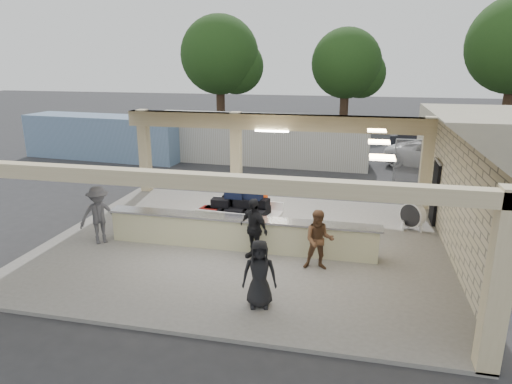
% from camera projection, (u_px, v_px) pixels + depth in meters
% --- Properties ---
extents(ground, '(120.00, 120.00, 0.00)m').
position_uv_depth(ground, '(244.00, 245.00, 14.16)').
color(ground, '#2A2A2D').
rests_on(ground, ground).
extents(pavilion, '(12.01, 10.00, 3.55)m').
position_uv_depth(pavilion, '(255.00, 198.00, 14.36)').
color(pavilion, slate).
rests_on(pavilion, ground).
extents(baggage_counter, '(8.20, 0.58, 0.98)m').
position_uv_depth(baggage_counter, '(240.00, 233.00, 13.53)').
color(baggage_counter, beige).
rests_on(baggage_counter, pavilion).
extents(luggage_cart, '(2.60, 1.75, 1.44)m').
position_uv_depth(luggage_cart, '(238.00, 210.00, 14.65)').
color(luggage_cart, white).
rests_on(luggage_cart, pavilion).
extents(drum_fan, '(0.82, 0.77, 0.94)m').
position_uv_depth(drum_fan, '(413.00, 215.00, 15.03)').
color(drum_fan, white).
rests_on(drum_fan, pavilion).
extents(baggage_handler, '(0.58, 0.71, 1.70)m').
position_uv_depth(baggage_handler, '(263.00, 206.00, 14.84)').
color(baggage_handler, '#EB460C').
rests_on(baggage_handler, pavilion).
extents(passenger_a, '(0.84, 0.43, 1.66)m').
position_uv_depth(passenger_a, '(319.00, 240.00, 12.11)').
color(passenger_a, brown).
rests_on(passenger_a, pavilion).
extents(passenger_b, '(1.07, 0.89, 1.76)m').
position_uv_depth(passenger_b, '(254.00, 228.00, 12.79)').
color(passenger_b, black).
rests_on(passenger_b, pavilion).
extents(passenger_c, '(1.12, 1.10, 1.80)m').
position_uv_depth(passenger_c, '(99.00, 215.00, 13.84)').
color(passenger_c, '#434348').
rests_on(passenger_c, pavilion).
extents(passenger_d, '(0.83, 0.47, 1.60)m').
position_uv_depth(passenger_d, '(259.00, 274.00, 10.28)').
color(passenger_d, black).
rests_on(passenger_d, pavilion).
extents(car_white_a, '(5.44, 4.02, 1.41)m').
position_uv_depth(car_white_a, '(436.00, 155.00, 23.83)').
color(car_white_a, white).
rests_on(car_white_a, ground).
extents(car_white_b, '(5.27, 2.49, 1.60)m').
position_uv_depth(car_white_b, '(495.00, 153.00, 23.95)').
color(car_white_b, white).
rests_on(car_white_b, ground).
extents(car_dark, '(4.40, 4.04, 1.48)m').
position_uv_depth(car_dark, '(429.00, 145.00, 26.50)').
color(car_dark, black).
rests_on(car_dark, ground).
extents(container_white, '(12.12, 2.91, 2.61)m').
position_uv_depth(container_white, '(258.00, 139.00, 25.12)').
color(container_white, silver).
rests_on(container_white, ground).
extents(container_blue, '(9.52, 2.99, 2.44)m').
position_uv_depth(container_blue, '(105.00, 137.00, 26.26)').
color(container_blue, '#728EB7').
rests_on(container_blue, ground).
extents(tree_left, '(6.60, 6.30, 9.00)m').
position_uv_depth(tree_left, '(224.00, 58.00, 36.82)').
color(tree_left, '#382619').
rests_on(tree_left, ground).
extents(tree_mid, '(6.00, 5.60, 8.00)m').
position_uv_depth(tree_mid, '(350.00, 66.00, 36.77)').
color(tree_mid, '#382619').
rests_on(tree_mid, ground).
extents(adjacent_building, '(6.00, 8.00, 3.20)m').
position_uv_depth(adjacent_building, '(495.00, 148.00, 21.08)').
color(adjacent_building, '#B9AF93').
rests_on(adjacent_building, ground).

